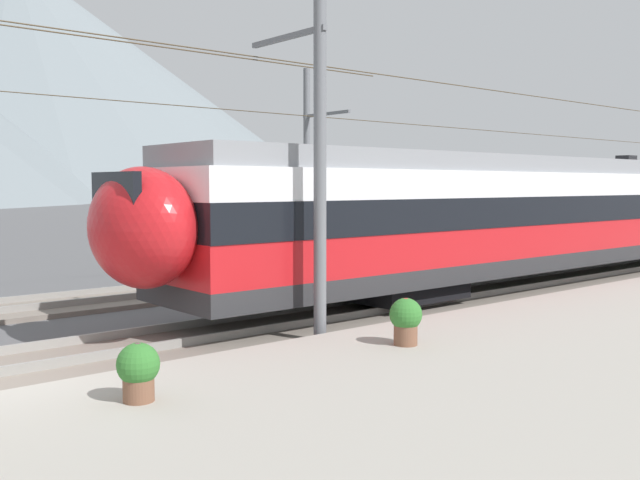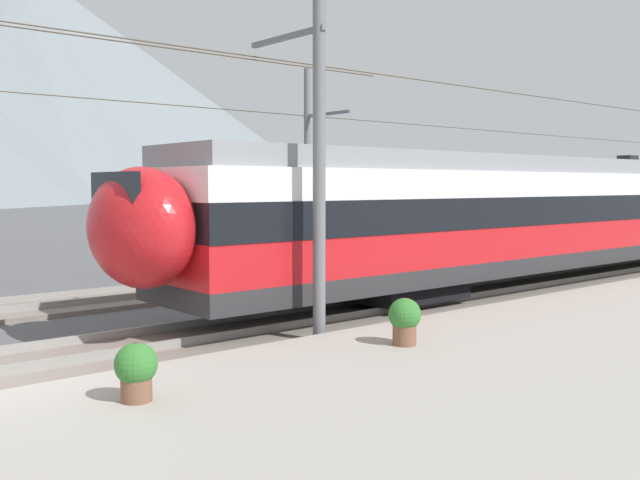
{
  "view_description": "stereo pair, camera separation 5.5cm",
  "coord_description": "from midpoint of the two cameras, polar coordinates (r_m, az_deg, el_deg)",
  "views": [
    {
      "loc": [
        -2.75,
        -10.67,
        3.06
      ],
      "look_at": [
        9.15,
        3.45,
        1.62
      ],
      "focal_mm": 39.77,
      "sensor_mm": 36.0,
      "label": 1
    },
    {
      "loc": [
        -2.71,
        -10.71,
        3.06
      ],
      "look_at": [
        9.15,
        3.45,
        1.62
      ],
      "focal_mm": 39.77,
      "sensor_mm": 36.0,
      "label": 2
    }
  ],
  "objects": [
    {
      "name": "train_near_platform",
      "position": [
        25.28,
        21.55,
        2.27
      ],
      "size": [
        34.25,
        2.96,
        4.27
      ],
      "color": "#2D2D30",
      "rests_on": "track_near"
    },
    {
      "name": "catenary_mast_far_side",
      "position": [
        25.32,
        -0.73,
        6.07
      ],
      "size": [
        41.75,
        2.4,
        7.17
      ],
      "color": "slate",
      "rests_on": "ground"
    },
    {
      "name": "catenary_mast_mid",
      "position": [
        13.33,
        -0.36,
        8.01
      ],
      "size": [
        41.75,
        2.25,
        7.36
      ],
      "color": "slate",
      "rests_on": "ground"
    },
    {
      "name": "potted_plant_by_shelter",
      "position": [
        9.29,
        -14.42,
        -9.95
      ],
      "size": [
        0.54,
        0.54,
        0.74
      ],
      "color": "brown",
      "rests_on": "platform_slab"
    },
    {
      "name": "potted_plant_platform_edge",
      "position": [
        12.13,
        6.95,
        -6.26
      ],
      "size": [
        0.56,
        0.56,
        0.8
      ],
      "color": "brown",
      "rests_on": "platform_slab"
    },
    {
      "name": "mountain_central_peak",
      "position": [
        216.37,
        -23.0,
        11.93
      ],
      "size": [
        177.14,
        177.14,
        65.01
      ],
      "primitive_type": "cone",
      "color": "slate",
      "rests_on": "ground"
    },
    {
      "name": "train_far_track",
      "position": [
        34.84,
        19.57,
        2.84
      ],
      "size": [
        32.54,
        2.9,
        4.27
      ],
      "color": "#2D2D30",
      "rests_on": "track_far"
    }
  ]
}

